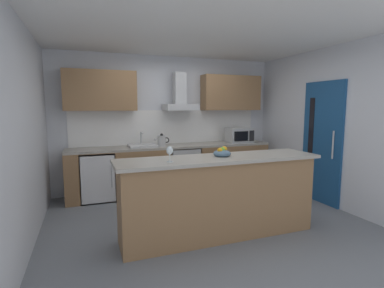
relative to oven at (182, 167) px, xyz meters
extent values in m
cube|color=slate|center=(-0.17, -1.37, -0.47)|extent=(5.39, 4.44, 0.02)
cube|color=white|center=(-0.17, -1.37, 2.15)|extent=(5.39, 4.44, 0.02)
cube|color=silver|center=(-0.17, 0.41, 0.84)|extent=(5.39, 0.12, 2.60)
cube|color=silver|center=(-2.42, -1.37, 0.84)|extent=(0.12, 4.44, 2.60)
cube|color=silver|center=(2.09, -1.37, 0.84)|extent=(0.12, 4.44, 2.60)
cube|color=white|center=(-0.17, 0.33, 0.77)|extent=(3.73, 0.02, 0.66)
cube|color=olive|center=(-0.17, 0.03, -0.03)|extent=(3.86, 0.60, 0.86)
cube|color=#9E998E|center=(-0.17, 0.03, 0.42)|extent=(3.86, 0.60, 0.04)
cube|color=olive|center=(-0.19, -2.06, 0.03)|extent=(2.46, 0.52, 0.98)
cube|color=#9E998E|center=(-0.19, -2.06, 0.54)|extent=(2.56, 0.64, 0.04)
cube|color=olive|center=(-1.45, 0.18, 1.45)|extent=(1.24, 0.32, 0.70)
cube|color=olive|center=(1.12, 0.18, 1.45)|extent=(1.24, 0.32, 0.70)
cube|color=navy|center=(2.01, -1.44, 0.56)|extent=(0.04, 0.85, 2.05)
cube|color=black|center=(1.99, -1.20, 0.67)|extent=(0.01, 0.11, 1.31)
cylinder|color=#B7BABC|center=(1.97, -1.71, 0.56)|extent=(0.03, 0.03, 0.45)
cube|color=slate|center=(0.00, 0.01, 0.00)|extent=(0.60, 0.56, 0.80)
cube|color=black|center=(0.00, -0.29, -0.06)|extent=(0.50, 0.02, 0.48)
cube|color=#B7BABC|center=(0.00, -0.29, 0.34)|extent=(0.54, 0.02, 0.09)
cylinder|color=#B7BABC|center=(0.00, -0.32, 0.18)|extent=(0.49, 0.02, 0.02)
cube|color=white|center=(-1.57, 0.01, -0.04)|extent=(0.58, 0.56, 0.85)
cube|color=silver|center=(-1.57, -0.28, -0.04)|extent=(0.55, 0.02, 0.80)
cylinder|color=#B7BABC|center=(-1.35, -0.30, 0.01)|extent=(0.02, 0.02, 0.38)
cube|color=#B7BABC|center=(1.22, -0.02, 0.59)|extent=(0.50, 0.36, 0.30)
cube|color=black|center=(1.16, -0.21, 0.59)|extent=(0.30, 0.02, 0.19)
cube|color=black|center=(1.40, -0.21, 0.59)|extent=(0.10, 0.01, 0.21)
cube|color=silver|center=(-0.76, 0.01, 0.46)|extent=(0.50, 0.40, 0.04)
cylinder|color=#B7BABC|center=(-0.76, 0.13, 0.57)|extent=(0.03, 0.03, 0.26)
cylinder|color=#B7BABC|center=(-0.76, 0.05, 0.69)|extent=(0.03, 0.16, 0.03)
cylinder|color=#B7BABC|center=(-0.41, -0.03, 0.54)|extent=(0.15, 0.15, 0.20)
sphere|color=black|center=(-0.41, -0.03, 0.65)|extent=(0.06, 0.06, 0.06)
cone|color=#B7BABC|center=(-0.51, -0.03, 0.58)|extent=(0.09, 0.04, 0.07)
torus|color=black|center=(-0.32, -0.03, 0.55)|extent=(0.11, 0.02, 0.11)
cube|color=#B7BABC|center=(0.00, 0.11, 1.16)|extent=(0.62, 0.45, 0.12)
cube|color=#B7BABC|center=(0.00, 0.16, 1.52)|extent=(0.22, 0.22, 0.60)
cylinder|color=silver|center=(-0.86, -2.15, 0.56)|extent=(0.07, 0.07, 0.01)
cylinder|color=silver|center=(-0.86, -2.15, 0.61)|extent=(0.01, 0.01, 0.09)
ellipsoid|color=silver|center=(-0.86, -2.15, 0.69)|extent=(0.08, 0.08, 0.10)
ellipsoid|color=slate|center=(-0.14, -2.02, 0.59)|extent=(0.22, 0.22, 0.09)
sphere|color=orange|center=(-0.18, -2.04, 0.64)|extent=(0.06, 0.06, 0.06)
sphere|color=orange|center=(-0.10, -1.99, 0.64)|extent=(0.07, 0.07, 0.07)
sphere|color=#66B233|center=(-0.14, -2.02, 0.64)|extent=(0.07, 0.07, 0.07)
camera|label=1|loc=(-1.74, -5.26, 1.17)|focal=27.27mm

